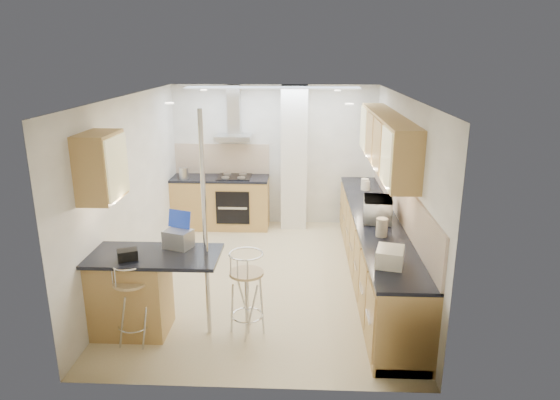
{
  "coord_description": "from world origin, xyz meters",
  "views": [
    {
      "loc": [
        0.48,
        -6.38,
        3.04
      ],
      "look_at": [
        0.19,
        0.2,
        1.08
      ],
      "focal_mm": 32.0,
      "sensor_mm": 36.0,
      "label": 1
    }
  ],
  "objects_px": {
    "laptop": "(178,239)",
    "bar_stool_end": "(247,293)",
    "microwave": "(378,210)",
    "bread_bin": "(390,257)",
    "bar_stool_near": "(132,303)"
  },
  "relations": [
    {
      "from": "microwave",
      "to": "bar_stool_end",
      "type": "xyz_separation_m",
      "value": [
        -1.58,
        -1.29,
        -0.58
      ]
    },
    {
      "from": "microwave",
      "to": "bread_bin",
      "type": "distance_m",
      "value": 1.43
    },
    {
      "from": "microwave",
      "to": "bar_stool_end",
      "type": "relative_size",
      "value": 0.55
    },
    {
      "from": "bar_stool_end",
      "to": "microwave",
      "type": "bearing_deg",
      "value": -26.53
    },
    {
      "from": "bread_bin",
      "to": "bar_stool_near",
      "type": "bearing_deg",
      "value": -163.58
    },
    {
      "from": "laptop",
      "to": "bar_stool_end",
      "type": "relative_size",
      "value": 0.3
    },
    {
      "from": "microwave",
      "to": "laptop",
      "type": "relative_size",
      "value": 1.82
    },
    {
      "from": "microwave",
      "to": "bread_bin",
      "type": "height_order",
      "value": "microwave"
    },
    {
      "from": "bar_stool_near",
      "to": "bar_stool_end",
      "type": "distance_m",
      "value": 1.22
    },
    {
      "from": "bar_stool_end",
      "to": "bar_stool_near",
      "type": "bearing_deg",
      "value": 125.46
    },
    {
      "from": "laptop",
      "to": "bar_stool_near",
      "type": "relative_size",
      "value": 0.31
    },
    {
      "from": "bar_stool_near",
      "to": "laptop",
      "type": "bearing_deg",
      "value": 26.04
    },
    {
      "from": "bar_stool_near",
      "to": "bread_bin",
      "type": "xyz_separation_m",
      "value": [
        2.71,
        0.11,
        0.54
      ]
    },
    {
      "from": "bar_stool_near",
      "to": "bar_stool_end",
      "type": "height_order",
      "value": "bar_stool_end"
    },
    {
      "from": "bar_stool_near",
      "to": "bread_bin",
      "type": "distance_m",
      "value": 2.76
    }
  ]
}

